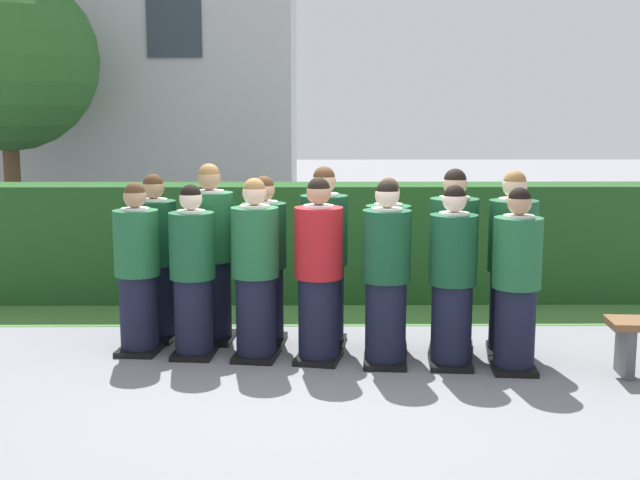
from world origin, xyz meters
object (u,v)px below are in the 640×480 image
object	(u,v)px
student_front_row_5	(452,281)
student_rear_row_3	(324,261)
student_front_row_0	(137,273)
student_rear_row_5	(453,266)
student_front_row_2	(255,274)
student_front_row_4	(386,278)
student_rear_row_2	(265,265)
student_rear_row_4	(387,269)
student_front_row_1	(193,275)
student_in_red_blazer	(319,275)
student_rear_row_6	(512,268)
student_front_row_6	(516,285)
student_rear_row_0	(156,262)
student_rear_row_1	(211,257)

from	to	relation	value
student_front_row_5	student_rear_row_3	world-z (taller)	student_rear_row_3
student_front_row_0	student_rear_row_5	xyz separation A→B (m)	(2.87, -0.01, 0.06)
student_front_row_2	student_front_row_4	world-z (taller)	student_front_row_2
student_rear_row_3	student_rear_row_5	xyz separation A→B (m)	(1.17, -0.23, -0.00)
student_rear_row_2	student_rear_row_4	distance (m)	1.16
student_front_row_2	student_rear_row_4	distance (m)	1.23
student_front_row_1	student_front_row_4	xyz separation A→B (m)	(1.71, -0.27, 0.03)
student_front_row_0	student_front_row_5	size ratio (longest dim) A/B	0.99
student_rear_row_3	student_rear_row_4	world-z (taller)	student_rear_row_3
student_front_row_1	student_front_row_5	distance (m)	2.30
student_in_red_blazer	student_rear_row_4	distance (m)	0.73
student_front_row_1	student_rear_row_3	distance (m)	1.23
student_front_row_4	student_rear_row_6	xyz separation A→B (m)	(1.16, 0.30, 0.03)
student_rear_row_6	student_rear_row_3	bearing A→B (deg)	170.06
student_rear_row_4	student_rear_row_6	xyz separation A→B (m)	(1.10, -0.17, 0.04)
student_front_row_1	student_front_row_4	distance (m)	1.73
student_in_red_blazer	student_rear_row_5	world-z (taller)	student_rear_row_5
student_front_row_6	student_rear_row_3	world-z (taller)	student_rear_row_3
student_rear_row_0	student_rear_row_6	distance (m)	3.35
student_in_red_blazer	student_front_row_6	bearing A→B (deg)	-9.96
student_rear_row_3	student_rear_row_0	bearing A→B (deg)	172.42
student_front_row_5	student_rear_row_5	xyz separation A→B (m)	(0.07, 0.42, 0.05)
student_front_row_1	student_in_red_blazer	bearing A→B (deg)	-7.58
student_front_row_0	student_front_row_4	bearing A→B (deg)	-9.58
student_front_row_4	student_rear_row_5	distance (m)	0.74
student_front_row_6	student_rear_row_0	bearing A→B (deg)	163.02
student_front_row_0	student_front_row_5	bearing A→B (deg)	-8.67
student_front_row_1	student_rear_row_4	distance (m)	1.78
student_front_row_5	student_rear_row_0	xyz separation A→B (m)	(-2.71, 0.86, 0.01)
student_in_red_blazer	student_front_row_5	bearing A→B (deg)	-8.20
student_rear_row_4	student_rear_row_6	size ratio (longest dim) A/B	0.95
student_front_row_1	student_rear_row_3	xyz separation A→B (m)	(1.18, 0.33, 0.07)
student_front_row_0	student_front_row_4	distance (m)	2.26
student_front_row_1	student_rear_row_0	bearing A→B (deg)	128.69
student_front_row_5	student_rear_row_3	bearing A→B (deg)	149.54
student_rear_row_1	student_rear_row_6	size ratio (longest dim) A/B	1.02
student_in_red_blazer	student_front_row_0	bearing A→B (deg)	171.00
student_front_row_0	student_front_row_2	bearing A→B (deg)	-9.65
student_front_row_6	student_rear_row_6	distance (m)	0.48
student_front_row_4	student_front_row_5	xyz separation A→B (m)	(0.57, -0.05, -0.02)
student_rear_row_5	student_rear_row_6	world-z (taller)	student_rear_row_5
student_rear_row_1	student_rear_row_4	distance (m)	1.69
student_rear_row_6	student_rear_row_2	bearing A→B (deg)	170.72
student_front_row_5	student_rear_row_4	size ratio (longest dim) A/B	0.99
student_front_row_4	student_rear_row_6	size ratio (longest dim) A/B	0.96
student_front_row_4	student_rear_row_2	bearing A→B (deg)	148.61
student_front_row_2	student_rear_row_5	xyz separation A→B (m)	(1.78, 0.18, 0.03)
student_front_row_6	student_rear_row_1	xyz separation A→B (m)	(-2.69, 0.93, 0.07)
student_in_red_blazer	student_front_row_5	world-z (taller)	student_in_red_blazer
student_rear_row_3	student_rear_row_4	size ratio (longest dim) A/B	1.06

